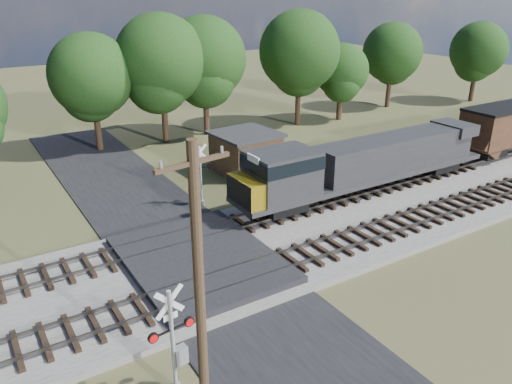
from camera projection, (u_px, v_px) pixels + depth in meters
ground at (204, 271)px, 25.28m from camera, size 160.00×160.00×0.00m
ballast_bed at (347, 219)px, 30.51m from camera, size 140.00×10.00×0.30m
road at (204, 270)px, 25.26m from camera, size 7.00×60.00×0.08m
crossing_panel at (200, 261)px, 25.55m from camera, size 7.00×9.00×0.62m
track_near at (278, 264)px, 25.08m from camera, size 140.00×2.60×0.33m
track_far at (229, 226)px, 29.00m from camera, size 140.00×2.60×0.33m
crossing_signal_near at (175, 350)px, 17.09m from camera, size 1.75×0.41×4.35m
crossing_signal_far at (200, 181)px, 32.23m from camera, size 1.67×0.36×4.15m
utility_pole at (199, 287)px, 14.70m from camera, size 2.35×0.50×9.66m
equipment_shed at (246, 152)px, 38.28m from camera, size 4.86×4.86×3.12m
treeline at (152, 71)px, 42.05m from camera, size 83.01×11.11×11.45m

